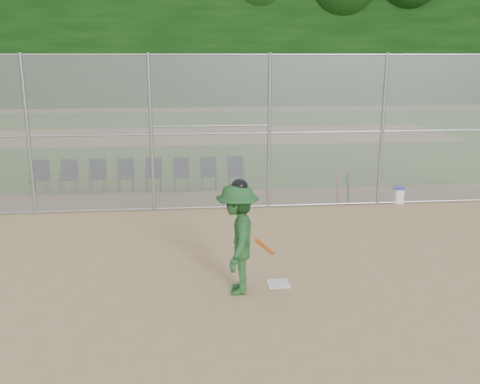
{
  "coord_description": "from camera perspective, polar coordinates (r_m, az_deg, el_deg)",
  "views": [
    {
      "loc": [
        -1.09,
        -8.52,
        3.98
      ],
      "look_at": [
        0.0,
        2.5,
        1.1
      ],
      "focal_mm": 40.0,
      "sensor_mm": 36.0,
      "label": 1
    }
  ],
  "objects": [
    {
      "name": "treeline",
      "position": [
        28.58,
        -3.62,
        17.61
      ],
      "size": [
        81.0,
        60.0,
        11.0
      ],
      "color": "black",
      "rests_on": "ground"
    },
    {
      "name": "chair_4",
      "position": [
        16.04,
        -9.21,
        1.78
      ],
      "size": [
        0.54,
        0.52,
        0.96
      ],
      "primitive_type": null,
      "color": "#101D3D",
      "rests_on": "ground"
    },
    {
      "name": "chair_7",
      "position": [
        16.07,
        -0.44,
        2.0
      ],
      "size": [
        0.54,
        0.52,
        0.96
      ],
      "primitive_type": null,
      "color": "#101D3D",
      "rests_on": "ground"
    },
    {
      "name": "chair_0",
      "position": [
        16.57,
        -20.58,
        1.44
      ],
      "size": [
        0.54,
        0.52,
        0.96
      ],
      "primitive_type": null,
      "color": "#101D3D",
      "rests_on": "ground"
    },
    {
      "name": "backstop_fence",
      "position": [
        13.7,
        -1.03,
        6.56
      ],
      "size": [
        16.09,
        0.09,
        4.0
      ],
      "color": "gray",
      "rests_on": "ground"
    },
    {
      "name": "chair_3",
      "position": [
        16.11,
        -12.12,
        1.7
      ],
      "size": [
        0.54,
        0.52,
        0.96
      ],
      "primitive_type": null,
      "color": "#101D3D",
      "rests_on": "ground"
    },
    {
      "name": "chair_6",
      "position": [
        16.01,
        -3.36,
        1.93
      ],
      "size": [
        0.54,
        0.52,
        0.96
      ],
      "primitive_type": null,
      "color": "#101D3D",
      "rests_on": "ground"
    },
    {
      "name": "spare_bats",
      "position": [
        14.75,
        10.87,
        0.34
      ],
      "size": [
        0.36,
        0.3,
        0.84
      ],
      "color": "#D84C14",
      "rests_on": "ground"
    },
    {
      "name": "dirt_patch_far",
      "position": [
        26.84,
        -3.27,
        6.06
      ],
      "size": [
        24.0,
        24.0,
        0.0
      ],
      "primitive_type": "plane",
      "color": "tan",
      "rests_on": "ground"
    },
    {
      "name": "home_plate",
      "position": [
        9.67,
        4.09,
        -9.72
      ],
      "size": [
        0.39,
        0.39,
        0.02
      ],
      "primitive_type": "cube",
      "rotation": [
        0.0,
        0.0,
        0.01
      ],
      "color": "silver",
      "rests_on": "ground"
    },
    {
      "name": "batter_at_plate",
      "position": [
        9.01,
        -0.27,
        -4.96
      ],
      "size": [
        1.07,
        1.4,
        2.0
      ],
      "color": "#205125",
      "rests_on": "ground"
    },
    {
      "name": "ground",
      "position": [
        9.47,
        1.51,
        -10.29
      ],
      "size": [
        100.0,
        100.0,
        0.0
      ],
      "primitive_type": "plane",
      "color": "tan",
      "rests_on": "ground"
    },
    {
      "name": "chair_2",
      "position": [
        16.23,
        -14.99,
        1.62
      ],
      "size": [
        0.54,
        0.52,
        0.96
      ],
      "primitive_type": null,
      "color": "#101D3D",
      "rests_on": "ground"
    },
    {
      "name": "chair_5",
      "position": [
        16.0,
        -6.29,
        1.86
      ],
      "size": [
        0.54,
        0.52,
        0.96
      ],
      "primitive_type": null,
      "color": "#101D3D",
      "rests_on": "ground"
    },
    {
      "name": "water_cooler",
      "position": [
        15.25,
        16.53,
        -0.29
      ],
      "size": [
        0.35,
        0.35,
        0.45
      ],
      "color": "white",
      "rests_on": "ground"
    },
    {
      "name": "grass_strip",
      "position": [
        26.84,
        -3.27,
        6.05
      ],
      "size": [
        100.0,
        100.0,
        0.0
      ],
      "primitive_type": "plane",
      "color": "#37691F",
      "rests_on": "ground"
    },
    {
      "name": "chair_1",
      "position": [
        16.38,
        -17.82,
        1.53
      ],
      "size": [
        0.54,
        0.52,
        0.96
      ],
      "primitive_type": null,
      "color": "#101D3D",
      "rests_on": "ground"
    }
  ]
}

